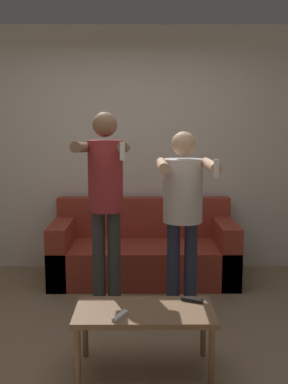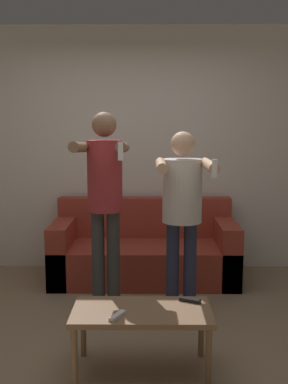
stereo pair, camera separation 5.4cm
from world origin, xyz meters
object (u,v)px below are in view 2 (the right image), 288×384
object	(u,v)px
person_standing_left	(105,192)
coffee_table	(142,316)
couch	(144,253)
remote_near	(117,316)
remote_far	(190,300)
person_standing_right	(182,202)

from	to	relation	value
person_standing_left	coffee_table	xyz separation A→B (m)	(0.32, -0.86, -0.70)
couch	coffee_table	distance (m)	1.83
coffee_table	remote_near	size ratio (longest dim) A/B	6.14
couch	remote_far	xyz separation A→B (m)	(0.32, -1.70, 0.16)
remote_near	remote_far	distance (m)	0.55
remote_near	remote_far	bearing A→B (deg)	28.02
coffee_table	remote_far	bearing A→B (deg)	21.22
remote_near	remote_far	size ratio (longest dim) A/B	0.98
remote_far	person_standing_right	bearing A→B (deg)	90.23
couch	person_standing_right	distance (m)	1.24
couch	person_standing_left	bearing A→B (deg)	-108.33
person_standing_left	remote_near	size ratio (longest dim) A/B	11.63
person_standing_left	remote_far	distance (m)	1.17
remote_near	person_standing_right	bearing A→B (deg)	64.22
person_standing_right	couch	bearing A→B (deg)	108.39
person_standing_right	remote_near	world-z (taller)	person_standing_right
coffee_table	remote_near	bearing A→B (deg)	-140.01
remote_near	remote_far	xyz separation A→B (m)	(0.48, 0.26, 0.00)
person_standing_left	remote_far	bearing A→B (deg)	-48.68
couch	remote_far	bearing A→B (deg)	-79.21
person_standing_right	remote_near	distance (m)	1.23
person_standing_left	person_standing_right	distance (m)	0.65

